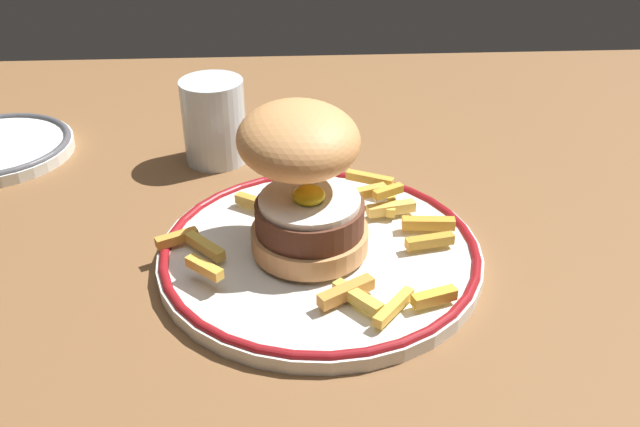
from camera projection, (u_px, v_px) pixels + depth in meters
The scene contains 5 objects.
ground_plane at pixel (362, 253), 61.38cm from camera, with size 147.99×96.16×4.00cm, color brown.
dinner_plate at pixel (320, 252), 56.54cm from camera, with size 26.58×26.58×1.60cm.
burger at pixel (304, 178), 53.69cm from camera, with size 11.89×12.87×11.82cm.
fries_pile at pixel (343, 233), 56.49cm from camera, with size 25.05×23.74×2.21cm.
water_glass at pixel (214, 125), 70.60cm from camera, with size 6.46×6.46×8.74cm.
Camera 1 is at (-6.57, -50.07, 33.28)cm, focal length 38.48 mm.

